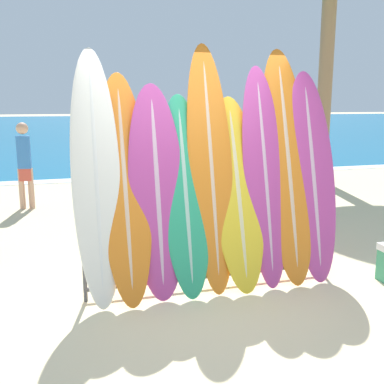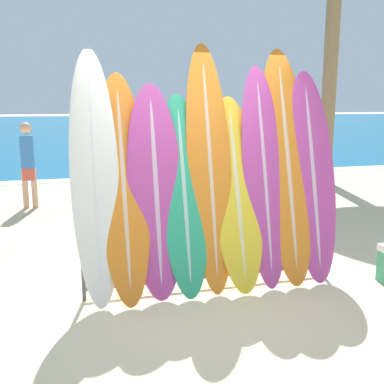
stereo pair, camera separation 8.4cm
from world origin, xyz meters
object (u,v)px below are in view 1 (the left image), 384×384
at_px(surfboard_rack, 213,244).
at_px(surfboard_slot_8, 312,175).
at_px(surfboard_slot_2, 157,191).
at_px(surfboard_slot_7, 287,165).
at_px(person_mid_beach, 25,162).
at_px(surfboard_slot_0, 96,176).
at_px(surfboard_slot_1, 125,187).
at_px(surfboard_slot_3, 185,195).
at_px(surfboard_slot_6, 264,176).
at_px(surfboard_slot_4, 211,167).
at_px(surfboard_slot_5, 237,193).

xyz_separation_m(surfboard_rack, surfboard_slot_8, (1.19, 0.05, 0.69)).
relative_size(surfboard_rack, surfboard_slot_2, 1.26).
distance_m(surfboard_slot_7, person_mid_beach, 5.38).
bearing_deg(surfboard_slot_0, surfboard_slot_1, -2.43).
bearing_deg(person_mid_beach, surfboard_rack, -61.20).
height_order(surfboard_slot_3, person_mid_beach, surfboard_slot_3).
xyz_separation_m(surfboard_slot_1, surfboard_slot_6, (1.52, -0.02, 0.05)).
bearing_deg(surfboard_slot_3, surfboard_slot_2, 178.43).
distance_m(surfboard_slot_3, surfboard_slot_7, 1.23).
xyz_separation_m(surfboard_rack, surfboard_slot_4, (-0.01, 0.08, 0.83)).
bearing_deg(surfboard_slot_8, surfboard_slot_2, -179.29).
distance_m(surfboard_slot_0, surfboard_slot_2, 0.63).
bearing_deg(surfboard_slot_3, surfboard_slot_7, 3.20).
xyz_separation_m(surfboard_slot_5, person_mid_beach, (-2.47, 4.45, -0.14)).
xyz_separation_m(surfboard_slot_2, surfboard_slot_8, (1.79, 0.02, 0.08)).
bearing_deg(surfboard_rack, surfboard_slot_6, 4.57).
distance_m(surfboard_slot_0, surfboard_slot_6, 1.80).
distance_m(surfboard_rack, surfboard_slot_2, 0.85).
height_order(surfboard_slot_4, surfboard_slot_5, surfboard_slot_4).
relative_size(surfboard_slot_5, person_mid_beach, 1.27).
relative_size(surfboard_rack, surfboard_slot_3, 1.32).
bearing_deg(person_mid_beach, surfboard_slot_4, -60.87).
distance_m(surfboard_slot_0, surfboard_slot_4, 1.19).
relative_size(surfboard_slot_0, surfboard_slot_3, 1.22).
height_order(surfboard_slot_5, person_mid_beach, surfboard_slot_5).
relative_size(surfboard_rack, surfboard_slot_4, 1.05).
bearing_deg(person_mid_beach, surfboard_slot_7, -52.16).
bearing_deg(surfboard_slot_0, surfboard_slot_8, -0.69).
bearing_deg(surfboard_slot_0, surfboard_slot_6, -0.87).
distance_m(surfboard_slot_2, surfboard_slot_6, 1.20).
relative_size(surfboard_slot_2, surfboard_slot_8, 0.93).
height_order(surfboard_rack, surfboard_slot_6, surfboard_slot_6).
distance_m(surfboard_rack, surfboard_slot_0, 1.43).
xyz_separation_m(surfboard_slot_6, surfboard_slot_7, (0.29, 0.04, 0.10)).
xyz_separation_m(surfboard_rack, surfboard_slot_7, (0.90, 0.08, 0.81)).
xyz_separation_m(surfboard_slot_1, surfboard_slot_2, (0.32, -0.04, -0.06)).
xyz_separation_m(surfboard_slot_5, surfboard_slot_7, (0.62, 0.06, 0.26)).
bearing_deg(surfboard_slot_1, surfboard_slot_2, -6.90).
relative_size(surfboard_rack, surfboard_slot_5, 1.34).
xyz_separation_m(surfboard_slot_0, surfboard_slot_3, (0.89, -0.06, -0.23)).
xyz_separation_m(surfboard_slot_4, surfboard_slot_6, (0.61, -0.03, -0.11)).
distance_m(surfboard_slot_1, surfboard_slot_3, 0.63).
height_order(surfboard_slot_0, surfboard_slot_3, surfboard_slot_0).
relative_size(surfboard_slot_6, person_mid_beach, 1.47).
xyz_separation_m(surfboard_slot_3, surfboard_slot_5, (0.58, 0.00, -0.01)).
distance_m(surfboard_slot_6, surfboard_slot_7, 0.31).
bearing_deg(surfboard_slot_8, surfboard_slot_5, -178.28).
bearing_deg(surfboard_slot_3, surfboard_slot_1, 175.63).
xyz_separation_m(surfboard_slot_2, person_mid_beach, (-1.60, 4.45, -0.21)).
bearing_deg(person_mid_beach, surfboard_slot_0, -74.52).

